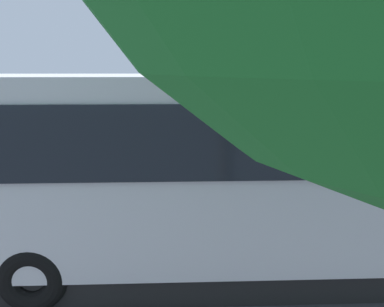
# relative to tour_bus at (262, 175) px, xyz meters

# --- Properties ---
(ground_plane) EXTENTS (80.00, 80.00, 0.00)m
(ground_plane) POSITION_rel_tour_bus_xyz_m (-0.42, -4.19, -1.64)
(ground_plane) COLOR #38383D
(tour_bus) EXTENTS (9.84, 2.73, 3.25)m
(tour_bus) POSITION_rel_tour_bus_xyz_m (0.00, 0.00, 0.00)
(tour_bus) COLOR silver
(tour_bus) RESTS_ON ground_plane
(spectator_far_left) EXTENTS (0.57, 0.39, 1.66)m
(spectator_far_left) POSITION_rel_tour_bus_xyz_m (-1.02, -2.51, -0.66)
(spectator_far_left) COLOR black
(spectator_far_left) RESTS_ON ground_plane
(spectator_left) EXTENTS (0.57, 0.32, 1.80)m
(spectator_left) POSITION_rel_tour_bus_xyz_m (0.27, -2.45, -0.56)
(spectator_left) COLOR black
(spectator_left) RESTS_ON ground_plane
(spectator_centre) EXTENTS (0.57, 0.32, 1.70)m
(spectator_centre) POSITION_rel_tour_bus_xyz_m (1.54, -2.44, -0.64)
(spectator_centre) COLOR #473823
(spectator_centre) RESTS_ON ground_plane
(parked_motorcycle_silver) EXTENTS (2.05, 0.58, 0.99)m
(parked_motorcycle_silver) POSITION_rel_tour_bus_xyz_m (2.17, -1.77, -1.16)
(parked_motorcycle_silver) COLOR black
(parked_motorcycle_silver) RESTS_ON ground_plane
(stunt_motorcycle) EXTENTS (1.85, 1.17, 1.69)m
(stunt_motorcycle) POSITION_rel_tour_bus_xyz_m (3.13, -6.96, -0.64)
(stunt_motorcycle) COLOR black
(stunt_motorcycle) RESTS_ON ground_plane
(bay_line_a) EXTENTS (0.14, 3.97, 0.01)m
(bay_line_a) POSITION_rel_tour_bus_xyz_m (-2.28, -5.11, -1.64)
(bay_line_a) COLOR white
(bay_line_a) RESTS_ON ground_plane
(bay_line_b) EXTENTS (0.14, 4.43, 0.01)m
(bay_line_b) POSITION_rel_tour_bus_xyz_m (0.17, -5.11, -1.64)
(bay_line_b) COLOR white
(bay_line_b) RESTS_ON ground_plane
(bay_line_c) EXTENTS (0.15, 4.84, 0.01)m
(bay_line_c) POSITION_rel_tour_bus_xyz_m (2.61, -5.11, -1.64)
(bay_line_c) COLOR white
(bay_line_c) RESTS_ON ground_plane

